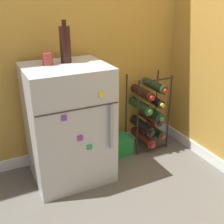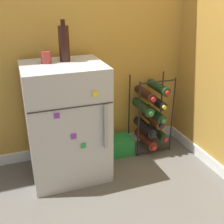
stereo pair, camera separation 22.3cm
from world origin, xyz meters
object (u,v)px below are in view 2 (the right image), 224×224
fridge_top_bottle (64,43)px  mini_fridge (67,122)px  soda_box (117,146)px  wine_rack (151,115)px  fridge_top_cup (46,57)px

fridge_top_bottle → mini_fridge: bearing=-114.0°
soda_box → fridge_top_bottle: 1.01m
mini_fridge → wine_rack: (0.76, 0.12, -0.11)m
fridge_top_cup → fridge_top_bottle: fridge_top_bottle is taller
wine_rack → soda_box: bearing=178.6°
soda_box → wine_rack: bearing=-1.4°
soda_box → fridge_top_bottle: (-0.41, -0.05, 0.92)m
soda_box → fridge_top_bottle: fridge_top_bottle is taller
mini_fridge → soda_box: 0.59m
mini_fridge → fridge_top_cup: fridge_top_cup is taller
wine_rack → fridge_top_bottle: (-0.72, -0.04, 0.66)m
mini_fridge → fridge_top_bottle: bearing=66.0°
mini_fridge → fridge_top_bottle: fridge_top_bottle is taller
wine_rack → fridge_top_cup: fridge_top_cup is taller
fridge_top_cup → wine_rack: bearing=3.8°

